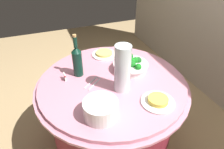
{
  "coord_description": "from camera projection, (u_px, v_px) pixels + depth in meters",
  "views": [
    {
      "loc": [
        1.1,
        -0.43,
        1.62
      ],
      "look_at": [
        0.0,
        0.0,
        0.79
      ],
      "focal_mm": 31.16,
      "sensor_mm": 36.0,
      "label": 1
    }
  ],
  "objects": [
    {
      "name": "ground_plane",
      "position": [
        112.0,
        140.0,
        1.9
      ],
      "size": [
        6.0,
        6.0,
        0.0
      ],
      "primitive_type": "plane",
      "color": "tan"
    },
    {
      "name": "buffet_table",
      "position": [
        112.0,
        114.0,
        1.68
      ],
      "size": [
        1.16,
        1.16,
        0.74
      ],
      "color": "maroon",
      "rests_on": "ground_plane"
    },
    {
      "name": "broccoli_bowl",
      "position": [
        131.0,
        65.0,
        1.56
      ],
      "size": [
        0.28,
        0.28,
        0.11
      ],
      "color": "white",
      "rests_on": "buffet_table"
    },
    {
      "name": "plate_stack",
      "position": [
        101.0,
        109.0,
        1.14
      ],
      "size": [
        0.21,
        0.21,
        0.11
      ],
      "color": "white",
      "rests_on": "buffet_table"
    },
    {
      "name": "wine_bottle",
      "position": [
        77.0,
        60.0,
        1.46
      ],
      "size": [
        0.07,
        0.07,
        0.34
      ],
      "color": "#0D2F22",
      "rests_on": "buffet_table"
    },
    {
      "name": "decorative_fruit_vase",
      "position": [
        122.0,
        71.0,
        1.3
      ],
      "size": [
        0.11,
        0.11,
        0.34
      ],
      "color": "silver",
      "rests_on": "buffet_table"
    },
    {
      "name": "serving_tongs",
      "position": [
        93.0,
        83.0,
        1.44
      ],
      "size": [
        0.14,
        0.15,
        0.01
      ],
      "color": "silver",
      "rests_on": "buffet_table"
    },
    {
      "name": "food_plate_fried_egg",
      "position": [
        158.0,
        101.0,
        1.26
      ],
      "size": [
        0.22,
        0.22,
        0.04
      ],
      "color": "white",
      "rests_on": "buffet_table"
    },
    {
      "name": "food_plate_noodles",
      "position": [
        104.0,
        54.0,
        1.77
      ],
      "size": [
        0.22,
        0.22,
        0.03
      ],
      "color": "white",
      "rests_on": "buffet_table"
    },
    {
      "name": "label_placard_front",
      "position": [
        65.0,
        76.0,
        1.46
      ],
      "size": [
        0.05,
        0.01,
        0.05
      ],
      "color": "white",
      "rests_on": "buffet_table"
    }
  ]
}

